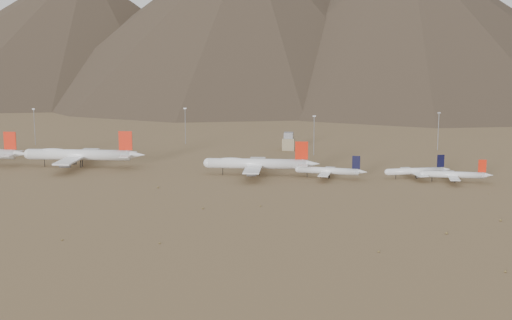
# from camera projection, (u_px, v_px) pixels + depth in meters

# --- Properties ---
(ground) EXTENTS (3000.00, 3000.00, 0.00)m
(ground) POSITION_uv_depth(u_px,v_px,m) (208.00, 186.00, 365.69)
(ground) COLOR olive
(ground) RESTS_ON ground
(widebody_centre) EXTENTS (72.60, 55.85, 21.55)m
(widebody_centre) POSITION_uv_depth(u_px,v_px,m) (80.00, 155.00, 415.51)
(widebody_centre) COLOR white
(widebody_centre) RESTS_ON ground
(widebody_east) EXTENTS (64.44, 49.60, 19.13)m
(widebody_east) POSITION_uv_depth(u_px,v_px,m) (257.00, 164.00, 391.57)
(widebody_east) COLOR white
(widebody_east) RESTS_ON ground
(narrowbody_a) EXTENTS (39.21, 28.39, 12.96)m
(narrowbody_a) POSITION_uv_depth(u_px,v_px,m) (330.00, 171.00, 383.37)
(narrowbody_a) COLOR white
(narrowbody_a) RESTS_ON ground
(narrowbody_b) EXTENTS (36.36, 27.12, 12.48)m
(narrowbody_b) POSITION_uv_depth(u_px,v_px,m) (417.00, 171.00, 383.84)
(narrowbody_b) COLOR white
(narrowbody_b) RESTS_ON ground
(narrowbody_c) EXTENTS (37.58, 26.79, 12.40)m
(narrowbody_c) POSITION_uv_depth(u_px,v_px,m) (455.00, 175.00, 373.62)
(narrowbody_c) COLOR white
(narrowbody_c) RESTS_ON ground
(control_tower) EXTENTS (8.00, 8.00, 12.00)m
(control_tower) POSITION_uv_depth(u_px,v_px,m) (289.00, 142.00, 477.56)
(control_tower) COLOR gray
(control_tower) RESTS_ON ground
(mast_far_west) EXTENTS (2.00, 0.60, 25.70)m
(mast_far_west) POSITION_uv_depth(u_px,v_px,m) (34.00, 125.00, 498.32)
(mast_far_west) COLOR gray
(mast_far_west) RESTS_ON ground
(mast_west) EXTENTS (2.00, 0.60, 25.70)m
(mast_west) POSITION_uv_depth(u_px,v_px,m) (185.00, 124.00, 502.29)
(mast_west) COLOR gray
(mast_west) RESTS_ON ground
(mast_centre) EXTENTS (2.00, 0.60, 25.70)m
(mast_centre) POSITION_uv_depth(u_px,v_px,m) (314.00, 133.00, 455.37)
(mast_centre) COLOR gray
(mast_centre) RESTS_ON ground
(mast_east) EXTENTS (2.00, 0.60, 25.70)m
(mast_east) POSITION_uv_depth(u_px,v_px,m) (438.00, 129.00, 474.68)
(mast_east) COLOR gray
(mast_east) RESTS_ON ground
(desert_scrub) EXTENTS (432.24, 171.78, 0.94)m
(desert_scrub) POSITION_uv_depth(u_px,v_px,m) (244.00, 235.00, 274.89)
(desert_scrub) COLOR brown
(desert_scrub) RESTS_ON ground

